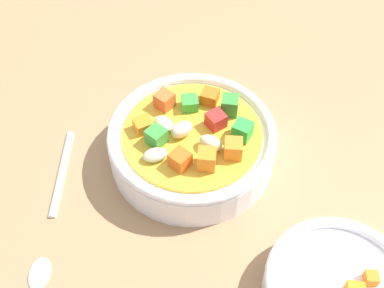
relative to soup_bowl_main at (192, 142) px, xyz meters
The scene contains 3 objects.
ground_plane 3.63cm from the soup_bowl_main, 150.69° to the left, with size 140.00×140.00×2.00cm, color #9E754F.
soup_bowl_main is the anchor object (origin of this frame).
spoon 16.14cm from the soup_bowl_main, 138.44° to the right, with size 6.39×18.88×0.86cm.
Camera 1 is at (8.78, -31.80, 42.62)cm, focal length 44.71 mm.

